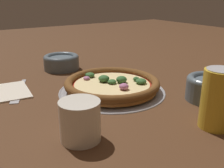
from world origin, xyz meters
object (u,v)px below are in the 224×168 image
Objects in this scene: napkin at (11,91)px; beverage_can at (218,99)px; pizza_tray at (112,90)px; bowl_far at (61,62)px; pizza at (112,84)px; drinking_cup at (80,121)px; fork at (19,92)px; bowl_near at (209,87)px.

beverage_can is (-0.44, -0.30, 0.06)m from napkin.
beverage_can is at bearing -166.99° from pizza_tray.
bowl_far is at bearing 9.31° from beverage_can.
beverage_can is at bearing -167.07° from pizza.
pizza_tray is 1.12× the size of pizza.
pizza_tray is at bearing -46.46° from drinking_cup.
napkin is 0.54m from beverage_can.
bowl_far is 0.80× the size of napkin.
bowl_far is 0.49m from drinking_cup.
drinking_cup is (-0.47, 0.16, 0.01)m from bowl_far.
beverage_can reaches higher than fork.
fork is (0.14, 0.22, -0.02)m from pizza.
bowl_far is at bearing -18.83° from drinking_cup.
pizza is at bearing 43.31° from bowl_near.
pizza_tray is 1.91× the size of napkin.
bowl_far is (0.29, 0.03, 0.01)m from pizza.
napkin is (-0.14, 0.21, -0.02)m from bowl_far.
pizza_tray is 0.30m from beverage_can.
pizza_tray is at bearing -174.44° from bowl_far.
fork is 0.51m from beverage_can.
napkin is (0.34, 0.41, -0.03)m from bowl_near.
pizza is at bearing -122.50° from napkin.
bowl_near is 0.63× the size of fork.
bowl_far is at bearing -57.10° from napkin.
bowl_near reaches higher than fork.
drinking_cup reaches higher than fork.
bowl_far is (0.47, 0.20, -0.01)m from bowl_near.
bowl_far is at bearing 23.22° from bowl_near.
fork is at bearing 57.85° from pizza_tray.
beverage_can is at bearing 57.09° from fork.
beverage_can reaches higher than napkin.
pizza is 0.30m from beverage_can.
pizza_tray is 1.61× the size of fork.
pizza is 0.26m from fork.
drinking_cup is (0.01, 0.36, 0.00)m from bowl_near.
drinking_cup is 0.63× the size of beverage_can.
drinking_cup is 0.42× the size of fork.
beverage_can is (-0.57, -0.09, 0.03)m from bowl_far.
beverage_can is at bearing -145.17° from napkin.
fork is (0.32, 0.03, -0.04)m from drinking_cup.
fork is at bearing 34.00° from beverage_can.
pizza_tray is 0.26m from fork.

